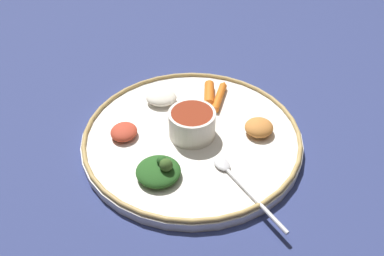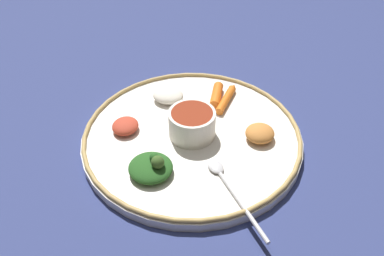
# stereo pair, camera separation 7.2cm
# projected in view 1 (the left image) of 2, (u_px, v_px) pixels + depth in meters

# --- Properties ---
(ground_plane) EXTENTS (2.40, 2.40, 0.00)m
(ground_plane) POSITION_uv_depth(u_px,v_px,m) (192.00, 141.00, 0.74)
(ground_plane) COLOR navy
(platter) EXTENTS (0.40, 0.40, 0.02)m
(platter) POSITION_uv_depth(u_px,v_px,m) (192.00, 138.00, 0.73)
(platter) COLOR white
(platter) RESTS_ON ground_plane
(platter_rim) EXTENTS (0.39, 0.39, 0.01)m
(platter_rim) POSITION_uv_depth(u_px,v_px,m) (192.00, 133.00, 0.72)
(platter_rim) COLOR tan
(platter_rim) RESTS_ON platter
(center_bowl) EXTENTS (0.08, 0.08, 0.05)m
(center_bowl) POSITION_uv_depth(u_px,v_px,m) (192.00, 123.00, 0.71)
(center_bowl) COLOR silver
(center_bowl) RESTS_ON platter
(spoon) EXTENTS (0.18, 0.05, 0.01)m
(spoon) POSITION_uv_depth(u_px,v_px,m) (238.00, 181.00, 0.64)
(spoon) COLOR silver
(spoon) RESTS_ON platter
(greens_pile) EXTENTS (0.10, 0.10, 0.04)m
(greens_pile) POSITION_uv_depth(u_px,v_px,m) (159.00, 170.00, 0.64)
(greens_pile) COLOR #23511E
(greens_pile) RESTS_ON platter
(carrot_near_spoon) EXTENTS (0.06, 0.09, 0.02)m
(carrot_near_spoon) POSITION_uv_depth(u_px,v_px,m) (220.00, 96.00, 0.80)
(carrot_near_spoon) COLOR orange
(carrot_near_spoon) RESTS_ON platter
(carrot_outer) EXTENTS (0.07, 0.07, 0.02)m
(carrot_outer) POSITION_uv_depth(u_px,v_px,m) (209.00, 92.00, 0.81)
(carrot_outer) COLOR orange
(carrot_outer) RESTS_ON platter
(mound_berbere_red) EXTENTS (0.07, 0.07, 0.02)m
(mound_berbere_red) POSITION_uv_depth(u_px,v_px,m) (124.00, 132.00, 0.72)
(mound_berbere_red) COLOR #B73D28
(mound_berbere_red) RESTS_ON platter
(mound_squash) EXTENTS (0.05, 0.05, 0.02)m
(mound_squash) POSITION_uv_depth(u_px,v_px,m) (259.00, 127.00, 0.72)
(mound_squash) COLOR #C67A38
(mound_squash) RESTS_ON platter
(mound_rice_white) EXTENTS (0.08, 0.08, 0.02)m
(mound_rice_white) POSITION_uv_depth(u_px,v_px,m) (161.00, 98.00, 0.79)
(mound_rice_white) COLOR silver
(mound_rice_white) RESTS_ON platter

